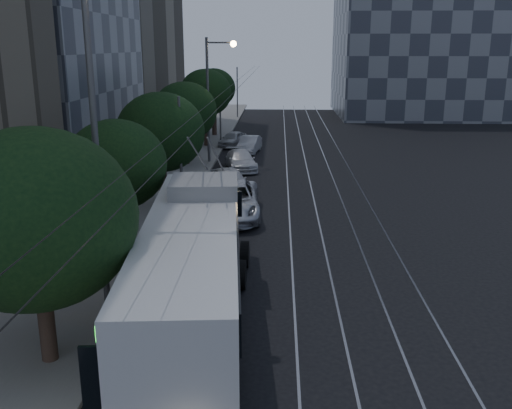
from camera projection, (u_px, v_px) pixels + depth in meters
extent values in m
plane|color=black|center=(286.00, 294.00, 20.04)|extent=(120.00, 120.00, 0.00)
cube|color=gray|center=(175.00, 170.00, 39.55)|extent=(5.00, 90.00, 0.15)
cube|color=gray|center=(287.00, 172.00, 39.27)|extent=(0.08, 90.00, 0.02)
cube|color=gray|center=(308.00, 172.00, 39.21)|extent=(0.08, 90.00, 0.02)
cube|color=gray|center=(331.00, 173.00, 39.15)|extent=(0.08, 90.00, 0.02)
cube|color=gray|center=(352.00, 173.00, 39.09)|extent=(0.08, 90.00, 0.02)
cylinder|color=black|center=(226.00, 90.00, 37.92)|extent=(0.02, 90.00, 0.02)
cylinder|color=black|center=(237.00, 90.00, 37.90)|extent=(0.02, 90.00, 0.02)
cylinder|color=#5B5B5D|center=(181.00, 156.00, 29.06)|extent=(0.14, 0.14, 6.00)
cylinder|color=#5B5B5D|center=(220.00, 112.00, 48.30)|extent=(0.14, 0.14, 6.00)
cylinder|color=#5B5B5D|center=(237.00, 93.00, 67.55)|extent=(0.14, 0.14, 6.00)
cube|color=#3B3F4B|center=(431.00, 15.00, 69.02)|extent=(22.00, 18.00, 24.00)
cube|color=#BDBDBF|center=(192.00, 268.00, 17.35)|extent=(3.76, 12.98, 3.04)
cube|color=black|center=(193.00, 309.00, 17.71)|extent=(3.80, 13.02, 0.37)
cube|color=black|center=(194.00, 258.00, 17.83)|extent=(3.60, 10.33, 1.12)
cube|color=black|center=(143.00, 377.00, 11.14)|extent=(2.42, 0.28, 1.39)
cube|color=black|center=(215.00, 204.00, 23.41)|extent=(2.22, 0.26, 1.07)
cube|color=green|center=(141.00, 333.00, 10.88)|extent=(1.71, 0.20, 0.34)
cube|color=gray|center=(204.00, 186.00, 19.95)|extent=(2.50, 2.53, 0.53)
cylinder|color=#5B5B5D|center=(199.00, 156.00, 20.80)|extent=(0.06, 4.82, 2.13)
cylinder|color=#5B5B5D|center=(216.00, 156.00, 20.77)|extent=(0.06, 4.82, 2.13)
cylinder|color=black|center=(115.00, 383.00, 13.82)|extent=(0.32, 1.07, 1.07)
cylinder|color=black|center=(223.00, 386.00, 13.72)|extent=(0.32, 1.07, 1.07)
cylinder|color=black|center=(169.00, 273.00, 20.48)|extent=(0.32, 1.07, 1.07)
cylinder|color=black|center=(241.00, 275.00, 20.37)|extent=(0.32, 1.07, 1.07)
cylinder|color=black|center=(178.00, 253.00, 22.45)|extent=(0.32, 1.07, 1.07)
cylinder|color=black|center=(245.00, 254.00, 22.34)|extent=(0.32, 1.07, 1.07)
imported|color=silver|center=(231.00, 200.00, 28.91)|extent=(3.26, 6.37, 1.72)
imported|color=#B5B4B9|center=(230.00, 181.00, 33.66)|extent=(3.32, 4.61, 1.46)
imported|color=silver|center=(241.00, 160.00, 40.00)|extent=(2.77, 4.81, 1.31)
imported|color=#B5B5B9|center=(249.00, 145.00, 46.27)|extent=(1.96, 4.21, 1.34)
imported|color=#B5B6BA|center=(233.00, 139.00, 49.04)|extent=(2.61, 4.15, 1.32)
cylinder|color=#32241C|center=(47.00, 327.00, 15.38)|extent=(0.44, 0.44, 2.21)
ellipsoid|color=black|center=(35.00, 219.00, 14.55)|extent=(5.23, 5.23, 4.71)
cylinder|color=#32241C|center=(120.00, 228.00, 23.65)|extent=(0.44, 0.44, 2.27)
ellipsoid|color=black|center=(116.00, 165.00, 22.93)|extent=(4.08, 4.08, 3.67)
cylinder|color=#32241C|center=(163.00, 186.00, 30.65)|extent=(0.44, 0.44, 2.31)
ellipsoid|color=black|center=(161.00, 132.00, 29.87)|extent=(4.65, 4.65, 4.19)
cylinder|color=#32241C|center=(186.00, 151.00, 41.14)|extent=(0.44, 0.44, 2.21)
ellipsoid|color=black|center=(185.00, 111.00, 40.38)|extent=(4.61, 4.61, 4.15)
cylinder|color=#32241C|center=(206.00, 130.00, 48.65)|extent=(0.44, 0.44, 2.97)
ellipsoid|color=black|center=(206.00, 93.00, 47.81)|extent=(4.37, 4.37, 3.94)
cylinder|color=#32241C|center=(214.00, 121.00, 54.46)|extent=(0.44, 0.44, 3.00)
ellipsoid|color=black|center=(214.00, 88.00, 53.64)|extent=(4.12, 4.12, 3.70)
cylinder|color=#5B5B5D|center=(96.00, 147.00, 17.13)|extent=(0.20, 0.20, 10.98)
cylinder|color=#5B5B5D|center=(208.00, 102.00, 41.07)|extent=(0.20, 0.20, 8.99)
cylinder|color=#5B5B5D|center=(221.00, 42.00, 39.92)|extent=(1.98, 0.12, 0.12)
sphere|color=#FFCF8C|center=(233.00, 44.00, 39.91)|extent=(0.44, 0.44, 0.44)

